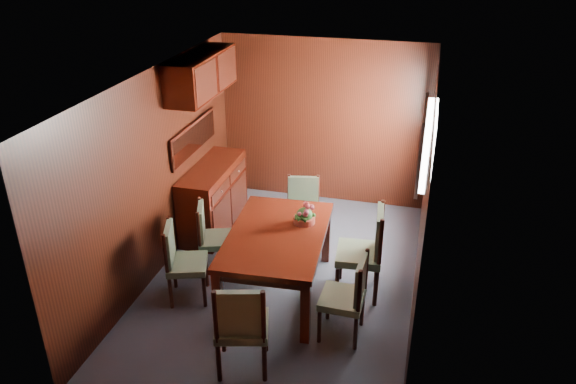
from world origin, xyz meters
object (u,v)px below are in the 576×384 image
(chair_right_near, at_px, (350,293))
(chair_left_near, at_px, (180,258))
(dining_table, at_px, (277,242))
(sideboard, at_px, (213,197))
(flower_centerpiece, at_px, (304,213))
(chair_head, at_px, (241,323))

(chair_right_near, bearing_deg, chair_left_near, 86.89)
(dining_table, xyz_separation_m, chair_right_near, (0.89, -0.53, -0.15))
(dining_table, bearing_deg, sideboard, 131.65)
(dining_table, distance_m, chair_left_near, 1.07)
(dining_table, relative_size, chair_left_near, 1.85)
(dining_table, xyz_separation_m, chair_left_near, (-1.00, -0.36, -0.15))
(chair_right_near, height_order, flower_centerpiece, flower_centerpiece)
(dining_table, height_order, chair_right_near, chair_right_near)
(chair_left_near, bearing_deg, flower_centerpiece, 99.56)
(chair_left_near, distance_m, flower_centerpiece, 1.45)
(chair_left_near, height_order, chair_head, chair_head)
(chair_left_near, height_order, flower_centerpiece, flower_centerpiece)
(chair_left_near, xyz_separation_m, chair_head, (1.02, -0.93, 0.05))
(sideboard, relative_size, chair_right_near, 1.51)
(sideboard, xyz_separation_m, dining_table, (1.25, -1.25, 0.21))
(chair_right_near, xyz_separation_m, chair_head, (-0.87, -0.76, 0.04))
(chair_left_near, bearing_deg, chair_right_near, 66.37)
(dining_table, distance_m, chair_right_near, 1.04)
(chair_right_near, height_order, chair_head, chair_head)
(chair_head, relative_size, flower_centerpiece, 3.88)
(chair_left_near, xyz_separation_m, chair_right_near, (1.89, -0.17, 0.00))
(sideboard, height_order, chair_left_near, chair_left_near)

